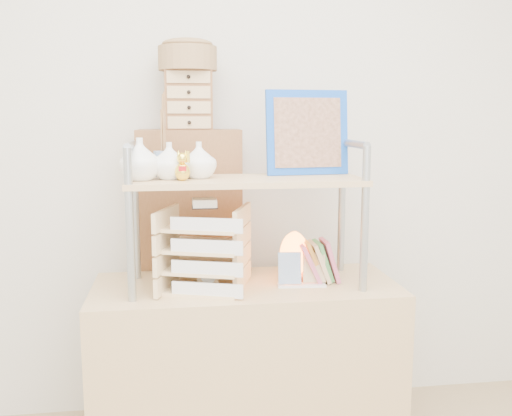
# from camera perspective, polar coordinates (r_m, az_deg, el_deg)

# --- Properties ---
(desk) EXTENTS (1.20, 0.50, 0.75)m
(desk) POSITION_cam_1_polar(r_m,az_deg,el_deg) (2.41, -0.99, -16.19)
(desk) COLOR tan
(desk) RESTS_ON ground
(cabinet) EXTENTS (0.46, 0.25, 1.35)m
(cabinet) POSITION_cam_1_polar(r_m,az_deg,el_deg) (2.64, -6.46, -7.02)
(cabinet) COLOR brown
(cabinet) RESTS_ON ground
(hutch) EXTENTS (0.92, 0.34, 0.76)m
(hutch) POSITION_cam_1_polar(r_m,az_deg,el_deg) (2.20, -2.94, 3.21)
(hutch) COLOR #989FA6
(hutch) RESTS_ON desk
(letter_tray) EXTENTS (0.36, 0.35, 0.35)m
(letter_tray) POSITION_cam_1_polar(r_m,az_deg,el_deg) (2.18, -5.11, -4.57)
(letter_tray) COLOR #DDBD85
(letter_tray) RESTS_ON desk
(salt_lamp) EXTENTS (0.13, 0.12, 0.20)m
(salt_lamp) POSITION_cam_1_polar(r_m,az_deg,el_deg) (2.32, 3.83, -4.74)
(salt_lamp) COLOR brown
(salt_lamp) RESTS_ON desk
(desk_clock) EXTENTS (0.08, 0.04, 0.11)m
(desk_clock) POSITION_cam_1_polar(r_m,az_deg,el_deg) (2.18, -4.82, -6.83)
(desk_clock) COLOR tan
(desk_clock) RESTS_ON desk
(postcard_stand) EXTENTS (0.19, 0.07, 0.14)m
(postcard_stand) POSITION_cam_1_polar(r_m,az_deg,el_deg) (2.25, 4.57, -6.82)
(postcard_stand) COLOR white
(postcard_stand) RESTS_ON desk
(drawer_chest) EXTENTS (0.20, 0.16, 0.25)m
(drawer_chest) POSITION_cam_1_polar(r_m,az_deg,el_deg) (2.51, -6.77, 10.64)
(drawer_chest) COLOR brown
(drawer_chest) RESTS_ON cabinet
(woven_basket) EXTENTS (0.25, 0.25, 0.10)m
(woven_basket) POSITION_cam_1_polar(r_m,az_deg,el_deg) (2.53, -6.85, 14.61)
(woven_basket) COLOR #8A613F
(woven_basket) RESTS_ON drawer_chest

